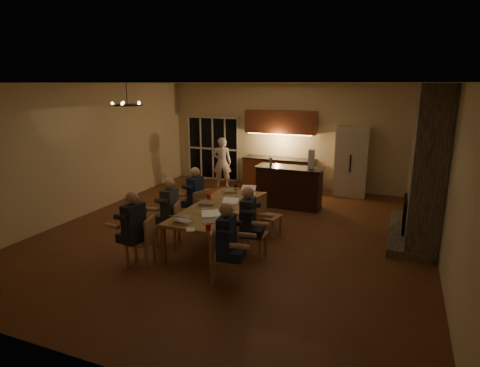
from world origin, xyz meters
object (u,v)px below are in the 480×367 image
chair_right_near (225,256)px  laptop_a (183,215)px  chair_left_mid (168,224)px  laptop_c (207,199)px  bar_blender (311,159)px  chair_left_far (195,209)px  person_left_near (134,229)px  person_left_far (196,197)px  bar_island (289,187)px  laptop_b (211,216)px  plate_left (184,218)px  dining_table (219,224)px  standing_person (222,163)px  redcup_near (208,227)px  can_silver (205,214)px  laptop_d (229,203)px  laptop_e (231,187)px  mug_front (204,211)px  chair_left_near (140,241)px  laptop_f (248,189)px  person_left_mid (170,211)px  person_right_mid (248,223)px  bar_bottle (271,162)px  plate_far (252,200)px  chair_right_far (269,216)px  mug_back (223,192)px  chair_right_mid (254,234)px  refrigerator (352,162)px  mug_mid (236,197)px  redcup_far (251,188)px  can_cola (236,187)px  redcup_mid (209,197)px  plate_near (222,215)px

chair_right_near → laptop_a: laptop_a is taller
chair_left_mid → laptop_c: size_ratio=2.78×
chair_left_mid → bar_blender: size_ratio=1.87×
chair_right_near → chair_left_far: bearing=19.3°
person_left_near → person_left_far: bearing=-174.8°
bar_island → person_left_far: bearing=-124.7°
laptop_b → plate_left: size_ratio=1.35×
chair_left_far → dining_table: bearing=76.7°
chair_right_near → standing_person: bearing=5.6°
redcup_near → can_silver: bearing=122.0°
person_left_far → laptop_b: bearing=37.9°
laptop_d → laptop_e: bearing=103.8°
mug_front → redcup_near: 0.94m
chair_left_near → laptop_f: size_ratio=2.78×
person_left_mid → person_right_mid: size_ratio=1.00×
bar_bottle → bar_blender: 1.07m
chair_right_near → plate_far: size_ratio=3.85×
bar_island → chair_right_far: (0.17, -2.19, -0.10)m
mug_back → plate_far: (0.78, -0.19, -0.04)m
can_silver → person_right_mid: bearing=10.0°
bar_island → chair_right_mid: 3.30m
person_left_near → laptop_c: (0.59, 1.70, 0.17)m
chair_right_far → person_left_far: 1.76m
refrigerator → laptop_d: refrigerator is taller
mug_front → bar_bottle: bar_bottle is taller
bar_island → mug_mid: bearing=-104.0°
chair_right_mid → plate_far: size_ratio=3.85×
chair_right_far → bar_bottle: bar_bottle is taller
bar_island → laptop_c: bearing=-109.5°
chair_left_mid → laptop_e: bearing=141.6°
redcup_far → can_cola: size_ratio=1.00×
redcup_mid → can_cola: 0.99m
mug_mid → chair_right_mid: bearing=-52.1°
person_left_near → bar_blender: (2.15, 4.51, 0.63)m
laptop_a → laptop_b: bearing=-156.8°
chair_right_mid → laptop_a: bearing=118.9°
standing_person → plate_far: standing_person is taller
chair_left_mid → plate_near: (1.17, 0.06, 0.31)m
chair_right_mid → redcup_mid: size_ratio=7.42×
chair_right_mid → laptop_b: size_ratio=2.78×
redcup_mid → redcup_far: (0.59, 1.07, 0.00)m
person_left_far → chair_right_near: bearing=39.1°
laptop_e → bar_blender: (1.48, 1.76, 0.46)m
chair_left_mid → plate_far: 1.87m
laptop_d → can_silver: laptop_d is taller
chair_left_near → plate_near: 1.57m
can_cola → plate_left: can_cola is taller
laptop_d → person_left_far: bearing=141.9°
bar_bottle → can_silver: bearing=-92.8°
chair_left_near → standing_person: size_ratio=0.56×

